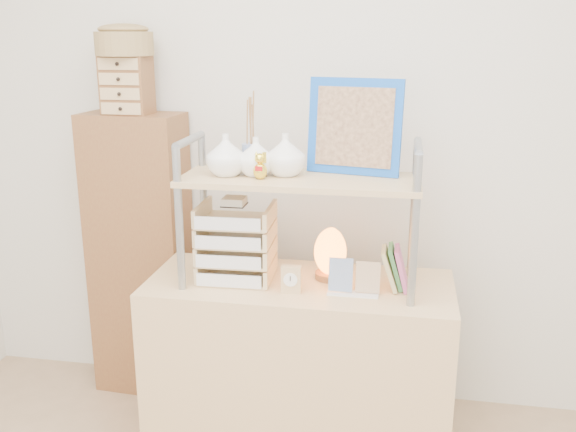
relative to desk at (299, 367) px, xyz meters
name	(u,v)px	position (x,y,z in m)	size (l,w,h in m)	color
room_shell	(245,32)	(0.00, -0.81, 1.32)	(3.42, 3.41, 2.61)	silver
desk	(299,367)	(0.00, 0.00, 0.00)	(1.20, 0.50, 0.75)	tan
cabinet	(140,256)	(-0.83, 0.37, 0.30)	(0.45, 0.24, 1.35)	brown
hutch	(290,169)	(-0.04, 0.01, 0.83)	(0.90, 0.34, 0.78)	#8F959C
letter_tray	(236,247)	(-0.25, -0.01, 0.51)	(0.28, 0.27, 0.34)	#D3B77E
salt_lamp	(330,253)	(0.11, 0.06, 0.48)	(0.14, 0.13, 0.21)	brown
desk_clock	(291,279)	(-0.01, -0.11, 0.43)	(0.08, 0.04, 0.11)	tan
postcard_stand	(353,284)	(0.22, -0.09, 0.41)	(0.19, 0.05, 0.14)	white
drawer_chest	(127,85)	(-0.83, 0.35, 1.10)	(0.20, 0.16, 0.25)	brown
woven_basket	(124,44)	(-0.83, 0.35, 1.28)	(0.25, 0.25, 0.10)	olive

